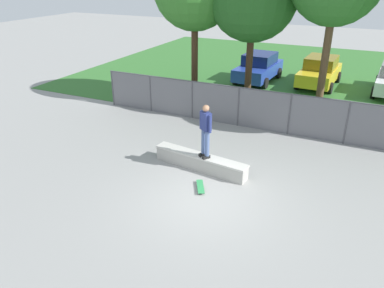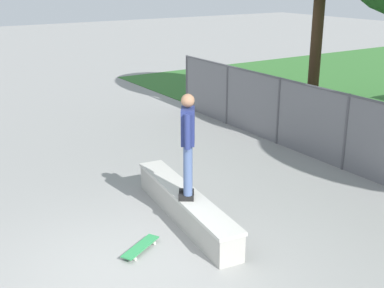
# 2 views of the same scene
# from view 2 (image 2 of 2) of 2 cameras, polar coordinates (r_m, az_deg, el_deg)

# --- Properties ---
(ground_plane) EXTENTS (80.00, 80.00, 0.00)m
(ground_plane) POSITION_cam_2_polar(r_m,az_deg,el_deg) (7.61, -7.67, -14.41)
(ground_plane) COLOR gray
(concrete_ledge) EXTENTS (3.44, 0.91, 0.53)m
(concrete_ledge) POSITION_cam_2_polar(r_m,az_deg,el_deg) (8.88, -0.79, -7.12)
(concrete_ledge) COLOR #A8A59E
(concrete_ledge) RESTS_ON ground
(skateboarder) EXTENTS (0.51, 0.42, 1.82)m
(skateboarder) POSITION_cam_2_polar(r_m,az_deg,el_deg) (8.21, -0.48, 0.25)
(skateboarder) COLOR black
(skateboarder) RESTS_ON concrete_ledge
(skateboard) EXTENTS (0.56, 0.80, 0.09)m
(skateboard) POSITION_cam_2_polar(r_m,az_deg,el_deg) (8.06, -5.93, -11.66)
(skateboard) COLOR #2D8C4C
(skateboard) RESTS_ON ground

